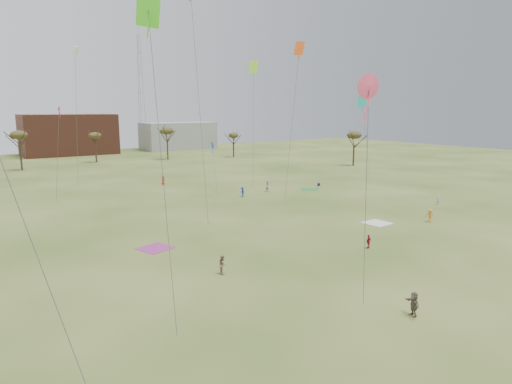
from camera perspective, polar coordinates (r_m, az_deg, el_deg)
ground at (r=37.14m, az=10.69°, el=-11.22°), size 260.00×260.00×0.00m
spectator_fore_a at (r=45.98m, az=14.16°, el=-6.14°), size 0.87×0.49×1.40m
spectator_fore_b at (r=38.11m, az=-4.27°, el=-9.19°), size 0.90×0.97×1.61m
spectator_fore_c at (r=32.52m, az=19.46°, el=-13.32°), size 1.08×1.62×1.67m
flyer_mid_b at (r=58.65m, az=21.29°, el=-2.79°), size 1.10×1.26×1.69m
flyer_mid_c at (r=69.64m, az=22.15°, el=-0.94°), size 0.56×0.42×1.40m
spectator_mid_e at (r=74.30m, az=1.52°, el=0.71°), size 1.02×0.86×1.87m
flyer_far_b at (r=83.61m, az=-11.76°, el=1.49°), size 0.91×0.82×1.57m
flyer_far_c at (r=70.34m, az=-1.76°, el=0.03°), size 0.69×1.08×1.58m
blanket_cream at (r=56.34m, az=15.19°, el=-3.84°), size 3.04×3.04×0.03m
blanket_plum at (r=45.91m, az=-12.74°, el=-7.02°), size 3.63×3.63×0.03m
blanket_olive at (r=77.39m, az=6.78°, el=0.34°), size 3.98×3.98×0.03m
camp_chair_right at (r=78.75m, az=7.94°, el=0.68°), size 0.70×0.68×0.87m
kites_aloft at (r=54.96m, az=-10.39°, el=16.76°), size 73.95×66.55×25.98m
tree_line at (r=105.77m, az=-22.46°, el=6.22°), size 117.44×49.32×8.91m
building_brick at (r=147.38m, az=-22.80°, el=6.79°), size 26.00×16.00×12.00m
building_grey at (r=156.45m, az=-9.89°, el=7.07°), size 24.00×12.00×9.00m
radio_tower at (r=158.96m, az=-14.49°, el=12.26°), size 1.51×1.72×41.00m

